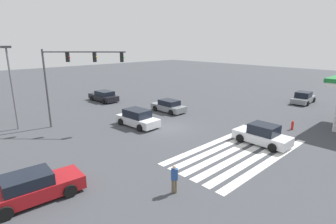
% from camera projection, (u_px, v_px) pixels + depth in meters
% --- Properties ---
extents(ground_plane, '(142.53, 142.53, 0.00)m').
position_uv_depth(ground_plane, '(168.00, 128.00, 25.04)').
color(ground_plane, '#3D3F44').
extents(crosswalk_markings, '(11.56, 5.35, 0.01)m').
position_uv_depth(crosswalk_markings, '(239.00, 151.00, 19.62)').
color(crosswalk_markings, silver).
rests_on(crosswalk_markings, ground_plane).
extents(traffic_signal_mast, '(5.47, 5.47, 7.34)m').
position_uv_depth(traffic_signal_mast, '(72.00, 70.00, 23.85)').
color(traffic_signal_mast, '#47474C').
rests_on(traffic_signal_mast, ground_plane).
extents(car_0, '(2.14, 4.43, 1.65)m').
position_uv_depth(car_0, '(262.00, 135.00, 20.92)').
color(car_0, silver).
rests_on(car_0, ground_plane).
extents(car_1, '(2.14, 4.34, 1.41)m').
position_uv_depth(car_1, '(169.00, 106.00, 30.77)').
color(car_1, gray).
rests_on(car_1, ground_plane).
extents(car_2, '(2.39, 4.65, 1.64)m').
position_uv_depth(car_2, '(137.00, 118.00, 25.50)').
color(car_2, silver).
rests_on(car_2, ground_plane).
extents(car_3, '(2.32, 4.93, 1.45)m').
position_uv_depth(car_3, '(104.00, 96.00, 36.29)').
color(car_3, black).
rests_on(car_3, ground_plane).
extents(car_5, '(4.92, 2.36, 1.53)m').
position_uv_depth(car_5, '(33.00, 188.00, 13.42)').
color(car_5, maroon).
rests_on(car_5, ground_plane).
extents(car_6, '(4.88, 2.40, 1.55)m').
position_uv_depth(car_6, '(303.00, 98.00, 35.12)').
color(car_6, gray).
rests_on(car_6, ground_plane).
extents(pedestrian, '(0.42, 0.40, 1.64)m').
position_uv_depth(pedestrian, '(174.00, 178.00, 14.02)').
color(pedestrian, brown).
rests_on(pedestrian, ground_plane).
extents(street_light_pole_a, '(0.80, 0.36, 7.63)m').
position_uv_depth(street_light_pole_a, '(11.00, 80.00, 23.56)').
color(street_light_pole_a, slate).
rests_on(street_light_pole_a, ground_plane).
extents(fire_hydrant, '(0.22, 0.22, 0.86)m').
position_uv_depth(fire_hydrant, '(292.00, 125.00, 24.45)').
color(fire_hydrant, red).
rests_on(fire_hydrant, ground_plane).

